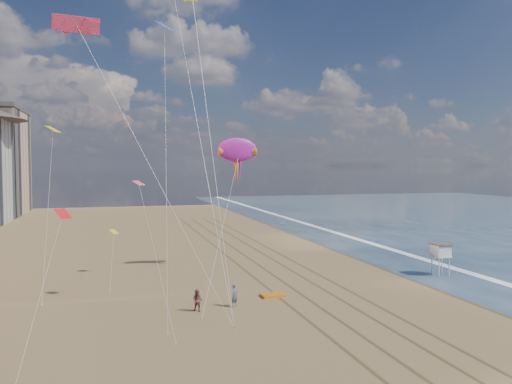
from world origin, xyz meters
TOP-DOWN VIEW (x-y plane):
  - ground at (0.00, 0.00)m, footprint 260.00×260.00m
  - wet_sand at (19.00, 40.00)m, footprint 260.00×260.00m
  - foam at (23.20, 40.00)m, footprint 260.00×260.00m
  - tracks at (2.55, 30.00)m, footprint 7.68×120.00m
  - lifeguard_stand at (19.28, 23.09)m, footprint 1.97×1.97m
  - grounded_kite at (-1.68, 19.47)m, footprint 2.22×1.48m
  - show_kite at (-1.78, 32.80)m, footprint 6.03×9.66m
  - kite_flyer_a at (-5.87, 17.17)m, footprint 0.85×0.82m
  - kite_flyer_b at (-9.24, 16.55)m, footprint 1.15×1.08m
  - small_kites at (-15.82, 23.50)m, footprint 12.37×20.65m

SIDE VIEW (x-z plane):
  - ground at x=0.00m, z-range 0.00..0.00m
  - wet_sand at x=19.00m, z-range 0.00..0.00m
  - foam at x=23.20m, z-range 0.00..0.00m
  - tracks at x=2.55m, z-range 0.00..0.01m
  - grounded_kite at x=-1.68m, z-range 0.00..0.24m
  - kite_flyer_b at x=-9.24m, z-range 0.00..1.88m
  - kite_flyer_a at x=-5.87m, z-range 0.00..1.97m
  - lifeguard_stand at x=19.28m, z-range 0.96..4.52m
  - show_kite at x=-1.78m, z-range 2.27..25.96m
  - small_kites at x=-15.82m, z-range 5.65..26.49m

